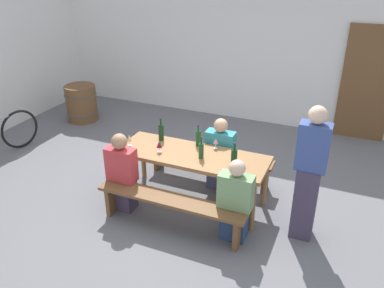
{
  "coord_description": "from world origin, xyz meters",
  "views": [
    {
      "loc": [
        1.87,
        -4.34,
        3.21
      ],
      "look_at": [
        0.0,
        0.0,
        0.9
      ],
      "focal_mm": 36.98,
      "sensor_mm": 36.0,
      "label": 1
    }
  ],
  "objects": [
    {
      "name": "wine_glass_2",
      "position": [
        0.23,
        0.28,
        0.86
      ],
      "size": [
        0.07,
        0.07,
        0.15
      ],
      "color": "silver",
      "rests_on": "tasting_table"
    },
    {
      "name": "wine_bottle_3",
      "position": [
        0.15,
        -0.05,
        0.86
      ],
      "size": [
        0.07,
        0.07,
        0.3
      ],
      "color": "#194723",
      "rests_on": "tasting_table"
    },
    {
      "name": "wine_bottle_1",
      "position": [
        0.62,
        -0.11,
        0.88
      ],
      "size": [
        0.08,
        0.08,
        0.33
      ],
      "color": "#143319",
      "rests_on": "tasting_table"
    },
    {
      "name": "standing_host",
      "position": [
        1.55,
        -0.15,
        0.84
      ],
      "size": [
        0.35,
        0.24,
        1.72
      ],
      "rotation": [
        0.0,
        0.0,
        3.14
      ],
      "color": "#40364D",
      "rests_on": "ground"
    },
    {
      "name": "seated_guest_near_0",
      "position": [
        -0.79,
        -0.52,
        0.53
      ],
      "size": [
        0.4,
        0.24,
        1.12
      ],
      "rotation": [
        0.0,
        0.0,
        1.57
      ],
      "color": "#3F324A",
      "rests_on": "ground"
    },
    {
      "name": "tasting_table",
      "position": [
        0.0,
        0.0,
        0.67
      ],
      "size": [
        2.07,
        0.74,
        0.75
      ],
      "color": "olive",
      "rests_on": "ground"
    },
    {
      "name": "wine_glass_0",
      "position": [
        -0.9,
        -0.11,
        0.87
      ],
      "size": [
        0.07,
        0.07,
        0.17
      ],
      "color": "silver",
      "rests_on": "tasting_table"
    },
    {
      "name": "back_wall",
      "position": [
        0.0,
        3.36,
        1.6
      ],
      "size": [
        14.0,
        0.2,
        3.2
      ],
      "primitive_type": "cube",
      "color": "white",
      "rests_on": "ground"
    },
    {
      "name": "wine_barrel",
      "position": [
        -3.31,
        1.87,
        0.37
      ],
      "size": [
        0.66,
        0.66,
        0.75
      ],
      "color": "brown",
      "rests_on": "ground"
    },
    {
      "name": "seated_guest_far_0",
      "position": [
        0.22,
        0.52,
        0.52
      ],
      "size": [
        0.42,
        0.24,
        1.1
      ],
      "rotation": [
        0.0,
        0.0,
        -1.57
      ],
      "color": "#474B6A",
      "rests_on": "ground"
    },
    {
      "name": "seated_guest_near_1",
      "position": [
        0.79,
        -0.52,
        0.5
      ],
      "size": [
        0.41,
        0.24,
        1.08
      ],
      "rotation": [
        0.0,
        0.0,
        1.57
      ],
      "color": "navy",
      "rests_on": "ground"
    },
    {
      "name": "bench_far",
      "position": [
        0.0,
        0.67,
        0.35
      ],
      "size": [
        1.97,
        0.3,
        0.45
      ],
      "color": "brown",
      "rests_on": "ground"
    },
    {
      "name": "bench_near",
      "position": [
        0.0,
        -0.67,
        0.35
      ],
      "size": [
        1.97,
        0.3,
        0.45
      ],
      "color": "brown",
      "rests_on": "ground"
    },
    {
      "name": "wine_glass_1",
      "position": [
        -0.43,
        -0.12,
        0.86
      ],
      "size": [
        0.07,
        0.07,
        0.16
      ],
      "color": "silver",
      "rests_on": "tasting_table"
    },
    {
      "name": "ground_plane",
      "position": [
        0.0,
        0.0,
        0.0
      ],
      "size": [
        24.0,
        24.0,
        0.0
      ],
      "primitive_type": "plane",
      "color": "slate"
    },
    {
      "name": "wooden_door",
      "position": [
        2.05,
        3.22,
        1.05
      ],
      "size": [
        0.9,
        0.06,
        2.1
      ],
      "primitive_type": "cube",
      "color": "brown",
      "rests_on": "ground"
    },
    {
      "name": "wine_bottle_0",
      "position": [
        -0.02,
        0.27,
        0.87
      ],
      "size": [
        0.07,
        0.07,
        0.32
      ],
      "color": "#194723",
      "rests_on": "tasting_table"
    },
    {
      "name": "wine_bottle_2",
      "position": [
        -0.58,
        0.23,
        0.88
      ],
      "size": [
        0.08,
        0.08,
        0.34
      ],
      "color": "#143319",
      "rests_on": "tasting_table"
    }
  ]
}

